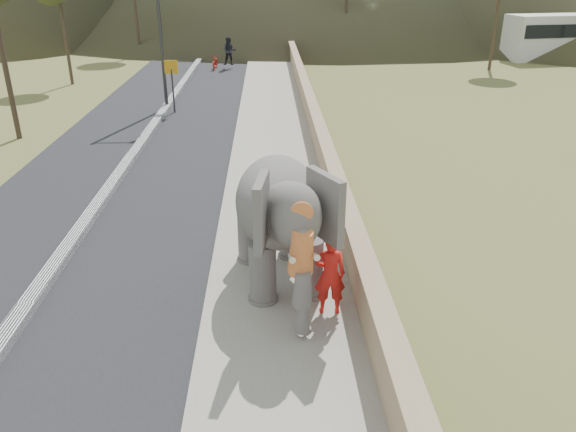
% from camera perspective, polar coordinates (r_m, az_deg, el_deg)
% --- Properties ---
extents(ground, '(160.00, 160.00, 0.00)m').
position_cam_1_polar(ground, '(11.11, -0.84, -10.36)').
color(ground, olive).
rests_on(ground, ground).
extents(road, '(7.00, 120.00, 0.03)m').
position_cam_1_polar(road, '(20.73, -15.54, 5.60)').
color(road, black).
rests_on(road, ground).
extents(median, '(0.35, 120.00, 0.22)m').
position_cam_1_polar(median, '(20.70, -15.57, 5.85)').
color(median, black).
rests_on(median, ground).
extents(walkway, '(3.00, 120.00, 0.15)m').
position_cam_1_polar(walkway, '(20.14, -1.52, 6.13)').
color(walkway, '#9E9687').
rests_on(walkway, ground).
extents(parapet, '(0.30, 120.00, 1.10)m').
position_cam_1_polar(parapet, '(20.08, 3.22, 7.47)').
color(parapet, tan).
rests_on(parapet, ground).
extents(lamppost, '(1.76, 0.36, 8.00)m').
position_cam_1_polar(lamppost, '(27.31, -12.43, 20.63)').
color(lamppost, '#2C2C30').
rests_on(lamppost, ground).
extents(signboard, '(0.60, 0.08, 2.40)m').
position_cam_1_polar(signboard, '(26.76, -11.71, 13.63)').
color(signboard, '#2D2D33').
rests_on(signboard, ground).
extents(distant_car, '(4.52, 2.75, 1.44)m').
position_cam_1_polar(distant_car, '(48.96, 17.46, 16.54)').
color(distant_car, silver).
rests_on(distant_car, ground).
extents(elephant_and_man, '(2.54, 4.09, 2.77)m').
position_cam_1_polar(elephant_and_man, '(11.55, -0.95, -0.25)').
color(elephant_and_man, slate).
rests_on(elephant_and_man, ground).
extents(motorcyclist, '(1.76, 1.84, 2.06)m').
position_cam_1_polar(motorcyclist, '(38.58, -6.69, 15.80)').
color(motorcyclist, maroon).
rests_on(motorcyclist, ground).
extents(trees, '(47.57, 43.47, 8.87)m').
position_cam_1_polar(trees, '(38.04, 3.26, 20.51)').
color(trees, '#473828').
rests_on(trees, ground).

